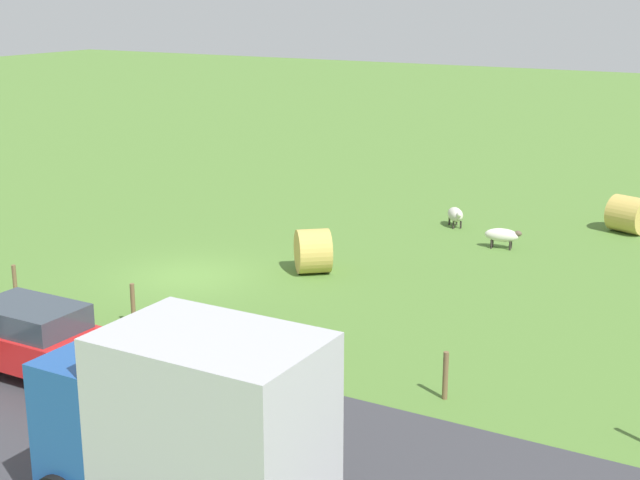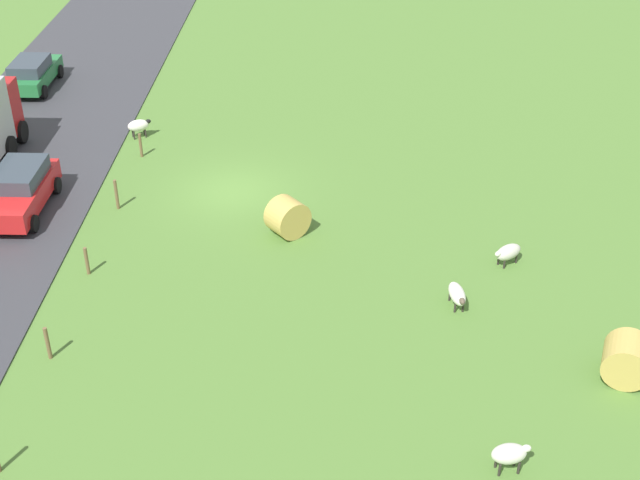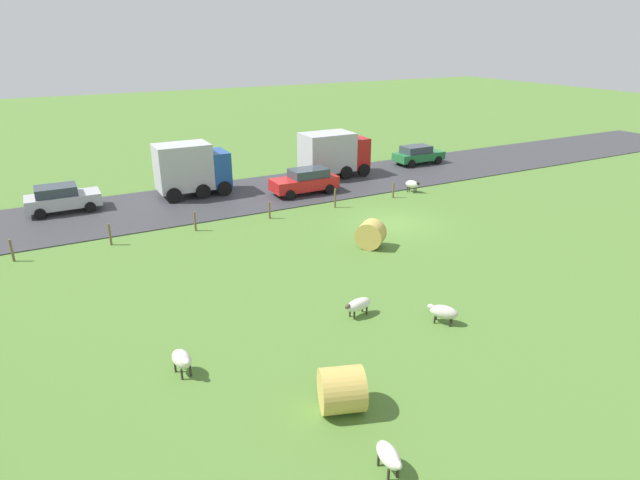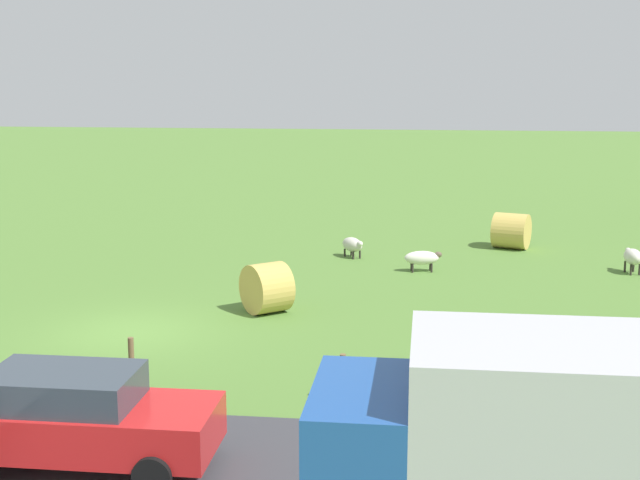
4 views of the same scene
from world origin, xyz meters
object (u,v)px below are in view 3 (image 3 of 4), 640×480
object	(u,v)px
car_5	(305,181)
hay_bale_0	(342,390)
truck_1	(191,168)
sheep_2	(412,184)
hay_bale_1	(371,234)
car_1	(418,154)
car_3	(62,198)
sheep_3	(389,456)
truck_0	(333,153)
sheep_0	(443,312)
sheep_1	(358,305)
sheep_4	(182,359)

from	to	relation	value
car_5	hay_bale_0	bearing A→B (deg)	156.07
truck_1	sheep_2	bearing A→B (deg)	-114.97
hay_bale_1	car_5	size ratio (longest dim) A/B	0.31
car_1	car_3	world-z (taller)	car_3
sheep_3	truck_0	size ratio (longest dim) A/B	0.22
sheep_0	sheep_2	world-z (taller)	sheep_2
hay_bale_1	car_3	xyz separation A→B (m)	(13.50, 13.33, 0.20)
hay_bale_1	car_5	xyz separation A→B (m)	(10.08, -1.37, 0.22)
sheep_1	sheep_2	xyz separation A→B (m)	(12.65, -12.23, 0.09)
truck_0	truck_1	distance (m)	10.72
sheep_3	truck_1	world-z (taller)	truck_1
car_1	car_5	distance (m)	12.45
sheep_1	car_5	bearing A→B (deg)	-19.68
sheep_3	car_3	world-z (taller)	car_3
truck_0	hay_bale_0	bearing A→B (deg)	151.06
truck_1	sheep_4	bearing A→B (deg)	163.53
sheep_2	car_5	size ratio (longest dim) A/B	0.24
sheep_4	truck_0	bearing A→B (deg)	-40.32
hay_bale_1	car_3	world-z (taller)	car_3
sheep_3	hay_bale_1	xyz separation A→B (m)	(12.61, -7.73, 0.19)
sheep_2	sheep_3	distance (m)	25.15
sheep_0	sheep_2	size ratio (longest dim) A/B	1.06
truck_1	car_1	distance (m)	18.83
sheep_4	sheep_3	bearing A→B (deg)	-151.83
sheep_4	truck_1	size ratio (longest dim) A/B	0.23
truck_0	car_1	distance (m)	8.14
car_3	car_5	distance (m)	15.09
sheep_0	truck_1	size ratio (longest dim) A/B	0.25
sheep_0	car_5	size ratio (longest dim) A/B	0.26
sheep_1	car_3	xyz separation A→B (m)	(19.13, 9.08, 0.43)
sheep_2	truck_0	bearing A→B (deg)	23.43
sheep_1	car_5	size ratio (longest dim) A/B	0.29
hay_bale_1	car_5	bearing A→B (deg)	-7.72
truck_0	car_1	world-z (taller)	truck_0
sheep_0	sheep_3	distance (m)	7.81
car_1	car_3	xyz separation A→B (m)	(0.14, 26.71, 0.05)
sheep_4	car_5	xyz separation A→B (m)	(16.26, -12.54, 0.35)
sheep_0	sheep_4	size ratio (longest dim) A/B	1.09
sheep_4	hay_bale_1	distance (m)	12.77
sheep_3	sheep_4	size ratio (longest dim) A/B	1.02
sheep_1	sheep_2	bearing A→B (deg)	-44.03
hay_bale_0	truck_0	distance (m)	26.58
sheep_2	sheep_3	bearing A→B (deg)	141.35
sheep_1	car_1	distance (m)	25.91
sheep_3	truck_0	world-z (taller)	truck_0
sheep_2	sheep_4	world-z (taller)	sheep_4
sheep_0	sheep_4	bearing A→B (deg)	81.43
hay_bale_1	car_1	size ratio (longest dim) A/B	0.33
truck_1	car_1	world-z (taller)	truck_1
sheep_2	car_3	world-z (taller)	car_3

